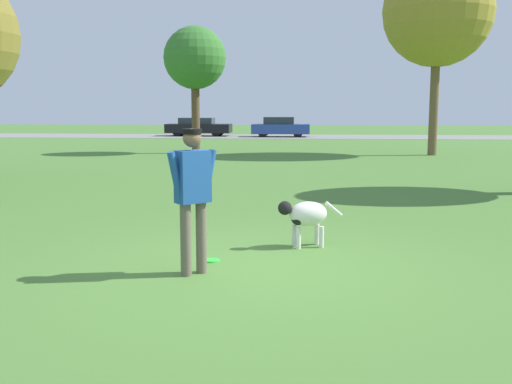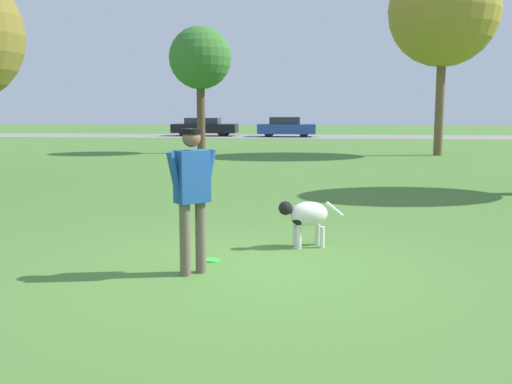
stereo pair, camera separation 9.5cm
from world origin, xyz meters
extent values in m
plane|color=#4C7A33|center=(0.00, 0.00, 0.00)|extent=(120.00, 120.00, 0.00)
cube|color=gray|center=(0.00, 33.70, 0.01)|extent=(120.00, 6.00, 0.01)
cylinder|color=#665B4C|center=(-0.62, -0.20, 0.44)|extent=(0.18, 0.18, 0.88)
cylinder|color=#665B4C|center=(-0.78, -0.34, 0.44)|extent=(0.18, 0.18, 0.88)
cube|color=#1E4C93|center=(-0.70, -0.27, 1.19)|extent=(0.44, 0.43, 0.62)
cylinder|color=#1E4C93|center=(-0.53, -0.12, 1.19)|extent=(0.22, 0.21, 0.63)
cylinder|color=#1E4C93|center=(-0.86, -0.42, 1.19)|extent=(0.22, 0.21, 0.63)
sphere|color=brown|center=(-0.70, -0.27, 1.64)|extent=(0.31, 0.31, 0.22)
cylinder|color=black|center=(-0.70, -0.27, 1.72)|extent=(0.32, 0.32, 0.06)
ellipsoid|color=silver|center=(0.68, 1.29, 0.48)|extent=(0.64, 0.51, 0.35)
ellipsoid|color=black|center=(0.53, 1.24, 0.42)|extent=(0.26, 0.30, 0.19)
sphere|color=black|center=(0.35, 1.18, 0.58)|extent=(0.25, 0.25, 0.20)
cylinder|color=silver|center=(0.54, 1.14, 0.15)|extent=(0.09, 0.09, 0.31)
cylinder|color=silver|center=(0.48, 1.33, 0.15)|extent=(0.09, 0.09, 0.31)
cylinder|color=silver|center=(0.87, 1.25, 0.15)|extent=(0.09, 0.09, 0.31)
cylinder|color=silver|center=(0.81, 1.44, 0.15)|extent=(0.09, 0.09, 0.31)
cylinder|color=silver|center=(1.05, 1.41, 0.54)|extent=(0.27, 0.13, 0.24)
cylinder|color=#33D838|center=(-0.58, 0.36, 0.01)|extent=(0.21, 0.21, 0.02)
torus|color=#33D838|center=(-0.58, 0.36, 0.01)|extent=(0.22, 0.22, 0.02)
cylinder|color=brown|center=(-4.17, 18.69, 1.55)|extent=(0.36, 0.36, 3.09)
sphere|color=#38752D|center=(-4.17, 18.69, 4.10)|extent=(2.68, 2.68, 2.68)
cylinder|color=brown|center=(5.90, 18.40, 2.09)|extent=(0.36, 0.36, 4.17)
sphere|color=olive|center=(5.90, 18.40, 5.85)|extent=(4.46, 4.46, 4.46)
cube|color=black|center=(-6.81, 34.04, 0.53)|extent=(4.48, 1.85, 0.61)
cube|color=#232D38|center=(-6.95, 34.04, 1.05)|extent=(2.34, 1.58, 0.43)
cylinder|color=black|center=(-5.46, 34.81, 0.33)|extent=(0.66, 0.21, 0.66)
cylinder|color=black|center=(-5.48, 33.24, 0.33)|extent=(0.66, 0.21, 0.66)
cylinder|color=black|center=(-8.14, 34.84, 0.33)|extent=(0.66, 0.21, 0.66)
cylinder|color=black|center=(-8.16, 33.28, 0.33)|extent=(0.66, 0.21, 0.66)
cube|color=#284293|center=(-1.09, 33.32, 0.54)|extent=(3.89, 1.70, 0.64)
cube|color=#232D38|center=(-1.21, 33.32, 1.10)|extent=(2.02, 1.46, 0.48)
cylinder|color=black|center=(0.07, 34.05, 0.31)|extent=(0.62, 0.20, 0.62)
cylinder|color=black|center=(0.07, 32.61, 0.31)|extent=(0.62, 0.20, 0.62)
cylinder|color=black|center=(-2.26, 34.04, 0.31)|extent=(0.62, 0.20, 0.62)
cylinder|color=black|center=(-2.25, 32.59, 0.31)|extent=(0.62, 0.20, 0.62)
camera|label=1|loc=(0.64, -7.20, 2.00)|focal=42.00mm
camera|label=2|loc=(0.73, -7.19, 2.00)|focal=42.00mm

